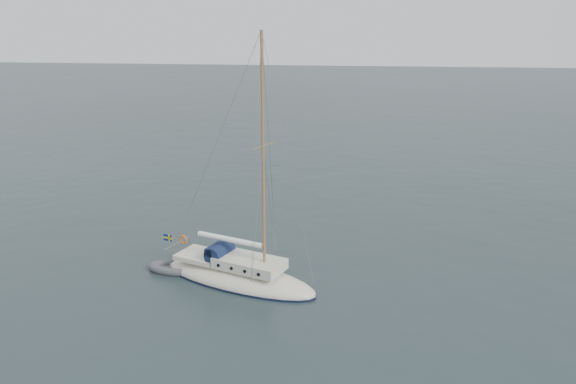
# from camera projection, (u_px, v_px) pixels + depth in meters

# --- Properties ---
(ground) EXTENTS (300.00, 300.00, 0.00)m
(ground) POSITION_uv_depth(u_px,v_px,m) (273.00, 276.00, 27.15)
(ground) COLOR black
(ground) RESTS_ON ground
(sailboat) EXTENTS (8.45, 2.54, 12.03)m
(sailboat) POSITION_uv_depth(u_px,v_px,m) (238.00, 264.00, 26.38)
(sailboat) COLOR silver
(sailboat) RESTS_ON ground
(dinghy) EXTENTS (2.83, 1.28, 0.41)m
(dinghy) POSITION_uv_depth(u_px,v_px,m) (175.00, 268.00, 27.66)
(dinghy) COLOR #54555A
(dinghy) RESTS_ON ground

